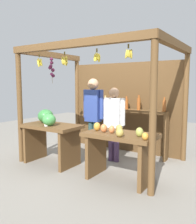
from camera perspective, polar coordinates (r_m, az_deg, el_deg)
name	(u,v)px	position (r m, az deg, el deg)	size (l,w,h in m)	color
ground_plane	(103,161)	(4.95, 1.17, -11.50)	(12.00, 12.00, 0.00)	gray
market_stall	(113,95)	(5.05, 3.54, 4.18)	(2.84, 1.94, 2.25)	brown
fruit_counter_left	(50,131)	(4.75, -11.35, -4.38)	(1.14, 0.64, 1.04)	brown
fruit_counter_right	(120,146)	(3.86, 5.22, -8.04)	(1.14, 0.64, 0.91)	brown
bottle_shelf_unit	(127,118)	(5.27, 6.83, -1.54)	(1.82, 0.22, 1.35)	brown
vendor_man	(93,111)	(4.94, -1.13, 0.32)	(0.48, 0.22, 1.65)	#2A4542
vendor_woman	(114,118)	(4.74, 3.82, -1.51)	(0.48, 0.20, 1.47)	#483357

